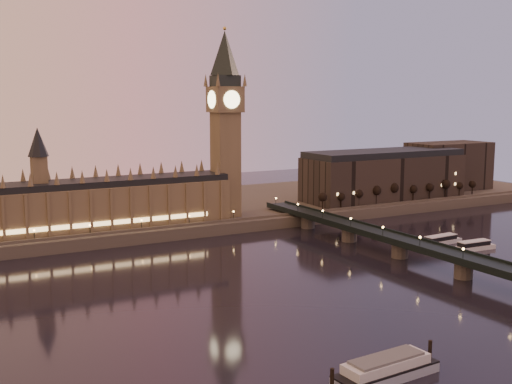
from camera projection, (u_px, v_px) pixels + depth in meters
ground at (239, 299)px, 231.20m from camera, size 700.00×700.00×0.00m
far_embankment at (159, 213)px, 388.19m from camera, size 560.00×130.00×6.00m
palace_of_westminster at (53, 201)px, 313.97m from camera, size 180.00×26.62×52.00m
big_ben at (225, 112)px, 352.43m from camera, size 17.68×17.68×104.00m
westminster_bridge at (429, 255)px, 273.88m from camera, size 13.20×260.00×15.30m
city_block at (406, 172)px, 434.09m from camera, size 155.00×45.00×34.00m
bare_tree_0 at (323, 197)px, 376.80m from camera, size 5.34×5.34×10.86m
bare_tree_1 at (342, 195)px, 383.37m from camera, size 5.34×5.34×10.86m
bare_tree_2 at (361, 194)px, 389.94m from camera, size 5.34×5.34×10.86m
bare_tree_3 at (379, 192)px, 396.51m from camera, size 5.34×5.34×10.86m
bare_tree_4 at (396, 190)px, 403.08m from camera, size 5.34×5.34×10.86m
bare_tree_5 at (413, 189)px, 409.65m from camera, size 5.34×5.34×10.86m
bare_tree_6 at (429, 188)px, 416.22m from camera, size 5.34×5.34×10.86m
bare_tree_7 at (445, 186)px, 422.80m from camera, size 5.34×5.34×10.86m
bare_tree_8 at (460, 185)px, 429.37m from camera, size 5.34×5.34×10.86m
bare_tree_9 at (475, 183)px, 435.94m from camera, size 5.34×5.34×10.86m
cruise_boat_b at (441, 240)px, 318.17m from camera, size 24.46×7.56×4.45m
cruise_boat_c at (474, 246)px, 305.96m from camera, size 22.55×7.06×4.46m
moored_barge at (386, 369)px, 165.67m from camera, size 35.25×10.43×6.47m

